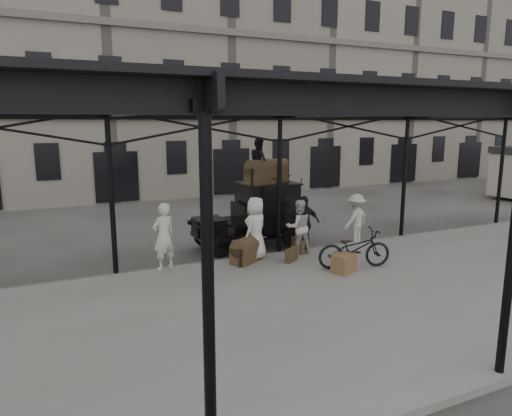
% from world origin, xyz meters
% --- Properties ---
extents(ground, '(120.00, 120.00, 0.00)m').
position_xyz_m(ground, '(0.00, 0.00, 0.00)').
color(ground, '#383533').
rests_on(ground, ground).
extents(platform, '(28.00, 8.00, 0.15)m').
position_xyz_m(platform, '(0.00, -2.00, 0.07)').
color(platform, slate).
rests_on(platform, ground).
extents(canopy, '(22.50, 9.00, 4.74)m').
position_xyz_m(canopy, '(0.00, -1.72, 4.60)').
color(canopy, black).
rests_on(canopy, ground).
extents(building_frontage, '(64.00, 8.00, 14.00)m').
position_xyz_m(building_frontage, '(0.00, 18.00, 7.00)').
color(building_frontage, slate).
rests_on(building_frontage, ground).
extents(taxi, '(3.65, 1.55, 2.18)m').
position_xyz_m(taxi, '(-0.07, 3.35, 1.20)').
color(taxi, black).
rests_on(taxi, ground).
extents(porter_left, '(0.80, 0.66, 1.87)m').
position_xyz_m(porter_left, '(-3.70, 1.80, 1.09)').
color(porter_left, beige).
rests_on(porter_left, platform).
extents(porter_midleft, '(0.91, 0.75, 1.69)m').
position_xyz_m(porter_midleft, '(0.46, 1.59, 1.00)').
color(porter_midleft, beige).
rests_on(porter_midleft, platform).
extents(porter_centre, '(1.09, 1.01, 1.87)m').
position_xyz_m(porter_centre, '(-0.99, 1.63, 1.08)').
color(porter_centre, silver).
rests_on(porter_centre, platform).
extents(porter_official, '(1.07, 0.53, 1.76)m').
position_xyz_m(porter_official, '(0.80, 1.80, 1.03)').
color(porter_official, black).
rests_on(porter_official, platform).
extents(porter_right, '(1.23, 0.94, 1.69)m').
position_xyz_m(porter_right, '(2.80, 1.80, 0.99)').
color(porter_right, beige).
rests_on(porter_right, platform).
extents(bicycle, '(2.21, 1.22, 1.10)m').
position_xyz_m(bicycle, '(1.16, -0.33, 0.70)').
color(bicycle, black).
rests_on(bicycle, platform).
extents(porter_roof, '(0.65, 0.79, 1.50)m').
position_xyz_m(porter_roof, '(-0.10, 3.25, 2.93)').
color(porter_roof, black).
rests_on(porter_roof, taxi).
extents(steamer_trunk_roof_near, '(1.02, 0.77, 0.67)m').
position_xyz_m(steamer_trunk_roof_near, '(-0.15, 3.10, 2.52)').
color(steamer_trunk_roof_near, '#463820').
rests_on(steamer_trunk_roof_near, taxi).
extents(steamer_trunk_roof_far, '(0.99, 0.73, 0.65)m').
position_xyz_m(steamer_trunk_roof_far, '(0.60, 3.55, 2.50)').
color(steamer_trunk_roof_far, '#463820').
rests_on(steamer_trunk_roof_far, taxi).
extents(steamer_trunk_platform, '(0.99, 0.90, 0.62)m').
position_xyz_m(steamer_trunk_platform, '(-1.43, 1.40, 0.46)').
color(steamer_trunk_platform, '#463820').
rests_on(steamer_trunk_platform, platform).
extents(wicker_hamper, '(0.72, 0.63, 0.50)m').
position_xyz_m(wicker_hamper, '(0.66, -0.54, 0.40)').
color(wicker_hamper, brown).
rests_on(wicker_hamper, platform).
extents(suitcase_upright, '(0.16, 0.60, 0.45)m').
position_xyz_m(suitcase_upright, '(0.51, 1.67, 0.38)').
color(suitcase_upright, '#463820').
rests_on(suitcase_upright, platform).
extents(suitcase_flat, '(0.58, 0.47, 0.40)m').
position_xyz_m(suitcase_flat, '(-0.14, 0.93, 0.35)').
color(suitcase_flat, '#463820').
rests_on(suitcase_flat, platform).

